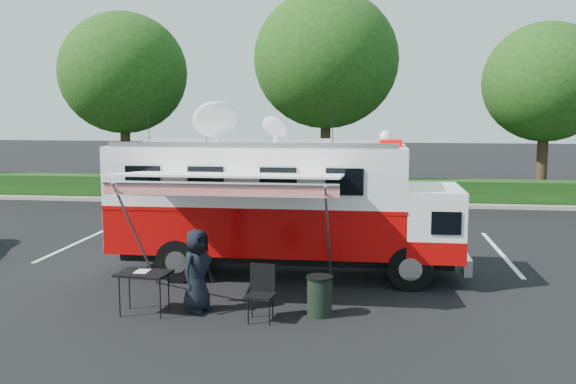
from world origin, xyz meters
name	(u,v)px	position (x,y,z in m)	size (l,w,h in m)	color
ground_plane	(285,274)	(0.00, 0.00, 0.00)	(120.00, 120.00, 0.00)	black
back_border	(353,82)	(1.14, 12.90, 5.00)	(60.00, 6.14, 8.87)	#9E998E
stall_lines	(282,247)	(-0.50, 3.00, 0.00)	(24.12, 5.50, 0.01)	silver
command_truck	(282,204)	(-0.07, 0.00, 1.67)	(8.14, 2.24, 3.91)	black
awning	(229,179)	(-0.80, -2.33, 2.51)	(4.44, 2.32, 2.69)	white
person	(198,311)	(-1.31, -2.97, 0.00)	(0.79, 0.51, 1.61)	black
folding_table	(144,274)	(-2.27, -3.25, 0.77)	(1.04, 0.79, 0.82)	black
folding_chair	(262,287)	(0.00, -3.29, 0.61)	(0.56, 0.58, 1.03)	black
trash_bin	(320,296)	(1.05, -2.94, 0.39)	(0.51, 0.51, 0.77)	black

